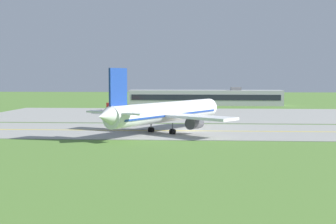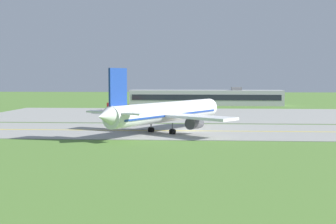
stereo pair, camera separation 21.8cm
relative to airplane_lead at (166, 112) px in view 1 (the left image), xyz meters
The scene contains 8 objects.
ground_plane 6.70m from the airplane_lead, 32.53° to the left, with size 500.00×500.00×0.00m, color #517A33.
taxiway_strip 6.67m from the airplane_lead, 32.53° to the left, with size 240.00×28.00×0.10m, color gray.
apron_pad 47.28m from the airplane_lead, 72.14° to the left, with size 140.00×52.00×0.10m, color gray.
taxiway_centreline 6.63m from the airplane_lead, 32.53° to the left, with size 220.00×0.60×0.01m, color yellow.
airplane_lead is the anchor object (origin of this frame).
service_truck_baggage 46.41m from the airplane_lead, 97.78° to the left, with size 6.33×3.64×2.65m.
service_truck_fuel 62.86m from the airplane_lead, 110.21° to the left, with size 5.06×6.12×2.60m.
terminal_building 91.40m from the airplane_lead, 84.00° to the left, with size 60.15×8.47×7.24m.
Camera 1 is at (1.70, -93.93, 11.11)m, focal length 49.03 mm.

